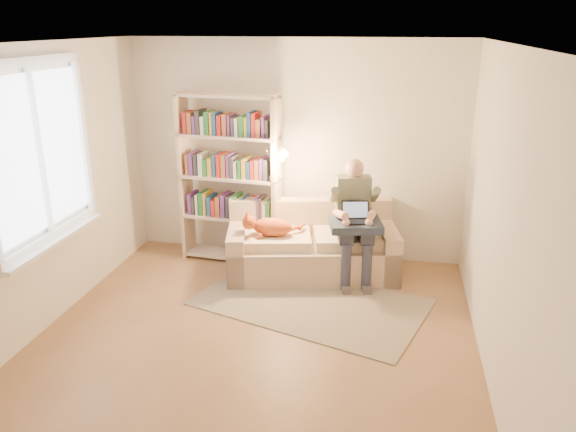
% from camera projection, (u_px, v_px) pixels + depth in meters
% --- Properties ---
extents(floor, '(4.50, 4.50, 0.00)m').
position_uv_depth(floor, '(251.00, 348.00, 5.02)').
color(floor, brown).
rests_on(floor, ground).
extents(ceiling, '(4.00, 4.50, 0.02)m').
position_uv_depth(ceiling, '(243.00, 44.00, 4.16)').
color(ceiling, white).
rests_on(ceiling, wall_back).
extents(wall_left, '(0.02, 4.50, 2.60)m').
position_uv_depth(wall_left, '(28.00, 196.00, 4.95)').
color(wall_left, silver).
rests_on(wall_left, floor).
extents(wall_right, '(0.02, 4.50, 2.60)m').
position_uv_depth(wall_right, '(504.00, 226.00, 4.24)').
color(wall_right, silver).
rests_on(wall_right, floor).
extents(wall_back, '(4.00, 0.02, 2.60)m').
position_uv_depth(wall_back, '(296.00, 151.00, 6.68)').
color(wall_back, silver).
rests_on(wall_back, floor).
extents(wall_front, '(4.00, 0.02, 2.60)m').
position_uv_depth(wall_front, '(119.00, 367.00, 2.50)').
color(wall_front, silver).
rests_on(wall_front, floor).
extents(window, '(0.12, 1.52, 1.69)m').
position_uv_depth(window, '(46.00, 183.00, 5.10)').
color(window, white).
rests_on(window, wall_left).
extents(sofa, '(2.03, 1.23, 0.80)m').
position_uv_depth(sofa, '(312.00, 249.00, 6.44)').
color(sofa, tan).
rests_on(sofa, floor).
extents(person, '(0.48, 0.65, 1.36)m').
position_uv_depth(person, '(354.00, 214.00, 6.15)').
color(person, slate).
rests_on(person, sofa).
extents(cat, '(0.65, 0.33, 0.25)m').
position_uv_depth(cat, '(271.00, 226.00, 6.21)').
color(cat, '#D8612A').
rests_on(cat, sofa).
extents(blanket, '(0.63, 0.55, 0.08)m').
position_uv_depth(blanket, '(353.00, 224.00, 6.06)').
color(blanket, '#243040').
rests_on(blanket, person).
extents(laptop, '(0.34, 0.31, 0.25)m').
position_uv_depth(laptop, '(353.00, 216.00, 6.03)').
color(laptop, black).
rests_on(laptop, blanket).
extents(bookshelf, '(1.33, 0.48, 2.01)m').
position_uv_depth(bookshelf, '(230.00, 171.00, 6.54)').
color(bookshelf, beige).
rests_on(bookshelf, floor).
extents(rug, '(2.57, 1.98, 0.01)m').
position_uv_depth(rug, '(311.00, 302.00, 5.81)').
color(rug, gray).
rests_on(rug, floor).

